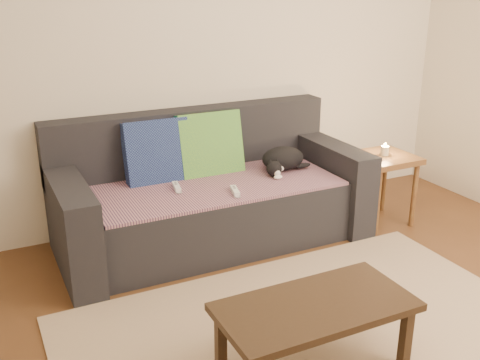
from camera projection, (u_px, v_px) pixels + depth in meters
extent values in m
cube|color=beige|center=(183.00, 46.00, 3.92)|extent=(4.50, 0.04, 2.60)
cube|color=#232328|center=(214.00, 214.00, 3.87)|extent=(1.70, 0.78, 0.42)
cube|color=#232328|center=(191.00, 139.00, 4.06)|extent=(2.10, 0.18, 0.45)
cube|color=#232328|center=(73.00, 228.00, 3.45)|extent=(0.20, 0.90, 0.60)
cube|color=#232328|center=(330.00, 181.00, 4.23)|extent=(0.20, 0.90, 0.60)
cube|color=#3D2545|center=(215.00, 185.00, 3.78)|extent=(1.66, 0.74, 0.02)
cube|color=#101648|center=(157.00, 153.00, 3.80)|extent=(0.45, 0.20, 0.46)
cube|color=#0C5144|center=(210.00, 146.00, 3.96)|extent=(0.47, 0.22, 0.48)
ellipsoid|color=black|center=(283.00, 158.00, 4.03)|extent=(0.33, 0.26, 0.17)
sphere|color=black|center=(274.00, 169.00, 3.89)|extent=(0.12, 0.12, 0.11)
sphere|color=white|center=(277.00, 173.00, 3.86)|extent=(0.05, 0.05, 0.05)
ellipsoid|color=black|center=(303.00, 166.00, 4.05)|extent=(0.13, 0.05, 0.04)
cube|color=white|center=(177.00, 187.00, 3.67)|extent=(0.06, 0.15, 0.03)
cube|color=white|center=(235.00, 191.00, 3.60)|extent=(0.07, 0.15, 0.03)
cube|color=brown|center=(384.00, 158.00, 4.10)|extent=(0.42, 0.42, 0.04)
cylinder|color=brown|center=(378.00, 203.00, 3.98)|extent=(0.04, 0.04, 0.48)
cylinder|color=brown|center=(414.00, 195.00, 4.12)|extent=(0.04, 0.04, 0.48)
cylinder|color=brown|center=(349.00, 188.00, 4.26)|extent=(0.04, 0.04, 0.48)
cylinder|color=brown|center=(384.00, 181.00, 4.40)|extent=(0.04, 0.04, 0.48)
cylinder|color=beige|center=(385.00, 151.00, 4.08)|extent=(0.06, 0.06, 0.07)
sphere|color=#FFBF59|center=(385.00, 145.00, 4.07)|extent=(0.02, 0.02, 0.02)
cube|color=#9F846D|center=(323.00, 348.00, 2.80)|extent=(2.50, 1.80, 0.01)
cube|color=black|center=(316.00, 307.00, 2.54)|extent=(0.90, 0.45, 0.04)
cube|color=black|center=(406.00, 338.00, 2.62)|extent=(0.05, 0.05, 0.32)
cube|color=black|center=(221.00, 343.00, 2.58)|extent=(0.05, 0.05, 0.32)
cube|color=black|center=(360.00, 302.00, 2.91)|extent=(0.05, 0.05, 0.32)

